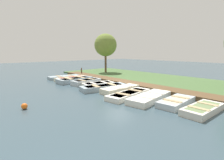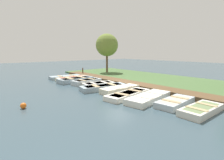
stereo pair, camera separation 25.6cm
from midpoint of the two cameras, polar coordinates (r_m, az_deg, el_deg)
ground_plane at (r=14.60m, az=2.44°, el=-2.15°), size 80.00×80.00×0.00m
shore_bank at (r=18.30m, az=14.02°, el=0.18°), size 8.00×24.00×0.17m
dock_walkway at (r=15.38m, az=5.67°, el=-1.04°), size 1.45×19.51×0.29m
rowboat_0 at (r=19.65m, az=-14.57°, el=0.99°), size 3.41×1.45×0.33m
rowboat_1 at (r=18.28m, az=-12.42°, el=0.53°), size 3.36×1.46×0.36m
rowboat_2 at (r=17.02m, az=-11.30°, el=0.06°), size 3.49×1.47×0.43m
rowboat_3 at (r=15.78m, az=-7.79°, el=-0.56°), size 2.82×1.34×0.44m
rowboat_4 at (r=14.79m, az=-3.99°, el=-1.37°), size 2.85×1.69×0.33m
rowboat_5 at (r=13.33m, az=-2.19°, el=-2.41°), size 3.73×1.90×0.39m
rowboat_6 at (r=12.66m, az=3.22°, el=-3.01°), size 3.11×1.06×0.41m
rowboat_7 at (r=11.35m, az=6.00°, el=-4.70°), size 3.69×1.55×0.33m
rowboat_8 at (r=10.70m, az=12.59°, el=-5.63°), size 3.65×1.75×0.37m
rowboat_9 at (r=10.22m, az=20.60°, el=-6.77°), size 2.75×1.30×0.35m
rowboat_10 at (r=9.46m, az=27.87°, el=-8.56°), size 2.70×1.10×0.35m
mooring_post_near at (r=21.51m, az=-9.19°, el=2.74°), size 0.13×0.13×0.96m
buoy at (r=10.05m, az=-26.32°, el=-7.53°), size 0.31×0.31×0.31m
park_tree_far_left at (r=23.15m, az=-1.36°, el=11.30°), size 2.91×2.91×5.18m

